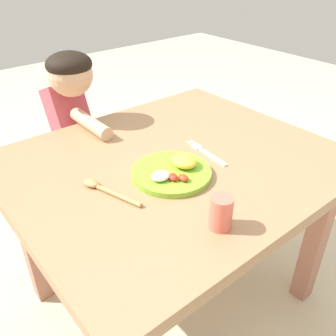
{
  "coord_description": "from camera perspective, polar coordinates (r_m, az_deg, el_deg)",
  "views": [
    {
      "loc": [
        -0.73,
        -0.85,
        1.39
      ],
      "look_at": [
        -0.08,
        -0.06,
        0.74
      ],
      "focal_mm": 38.92,
      "sensor_mm": 36.0,
      "label": 1
    }
  ],
  "objects": [
    {
      "name": "plate",
      "position": [
        1.2,
        0.83,
        -0.5
      ],
      "size": [
        0.27,
        0.27,
        0.06
      ],
      "color": "#7FBA31",
      "rests_on": "dining_table"
    },
    {
      "name": "dining_table",
      "position": [
        1.36,
        0.91,
        -2.24
      ],
      "size": [
        1.14,
        0.98,
        0.72
      ],
      "color": "#A17752",
      "rests_on": "ground_plane"
    },
    {
      "name": "ground_plane",
      "position": [
        1.78,
        0.73,
        -18.95
      ],
      "size": [
        8.0,
        8.0,
        0.0
      ],
      "primitive_type": "plane",
      "color": "beige"
    },
    {
      "name": "spoon",
      "position": [
        1.15,
        -10.08,
        -3.22
      ],
      "size": [
        0.09,
        0.23,
        0.02
      ],
      "rotation": [
        0.0,
        0.0,
        1.86
      ],
      "color": "tan",
      "rests_on": "dining_table"
    },
    {
      "name": "person",
      "position": [
        1.77,
        -14.53,
        3.96
      ],
      "size": [
        0.19,
        0.47,
        1.02
      ],
      "rotation": [
        0.0,
        0.0,
        3.14
      ],
      "color": "navy",
      "rests_on": "ground_plane"
    },
    {
      "name": "drinking_cup",
      "position": [
        0.99,
        8.28,
        -6.9
      ],
      "size": [
        0.06,
        0.06,
        0.1
      ],
      "primitive_type": "cylinder",
      "color": "#EA6A56",
      "rests_on": "dining_table"
    },
    {
      "name": "fork",
      "position": [
        1.34,
        6.02,
        2.41
      ],
      "size": [
        0.04,
        0.22,
        0.01
      ],
      "rotation": [
        0.0,
        0.0,
        1.47
      ],
      "color": "silver",
      "rests_on": "dining_table"
    }
  ]
}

